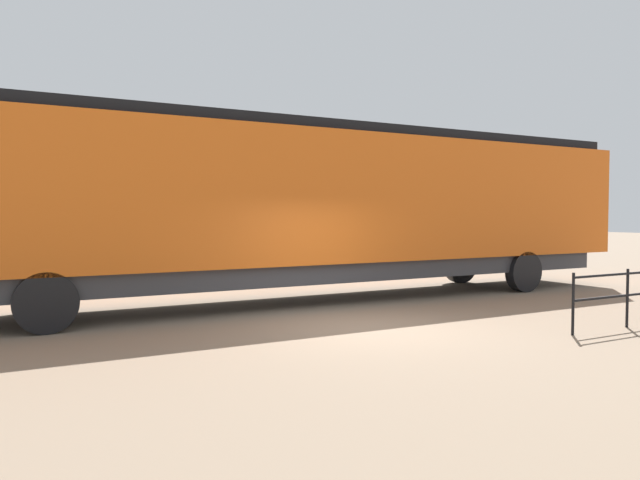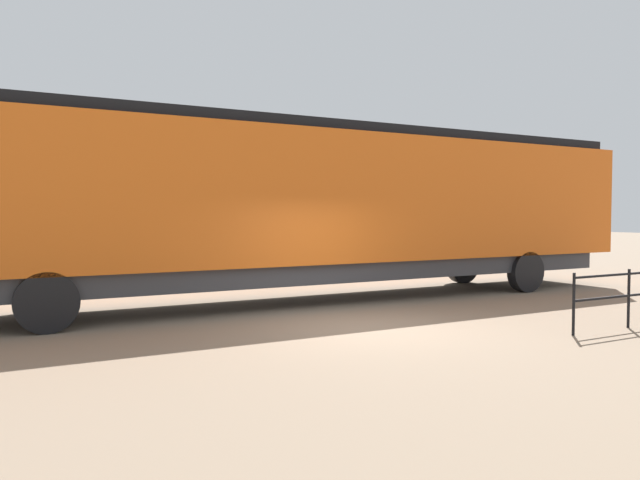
{
  "view_description": "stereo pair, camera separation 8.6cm",
  "coord_description": "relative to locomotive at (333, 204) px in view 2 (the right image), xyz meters",
  "views": [
    {
      "loc": [
        9.29,
        -6.07,
        2.1
      ],
      "look_at": [
        -0.26,
        -0.76,
        1.64
      ],
      "focal_mm": 33.81,
      "sensor_mm": 36.0,
      "label": 1
    },
    {
      "loc": [
        9.33,
        -6.0,
        2.1
      ],
      "look_at": [
        -0.26,
        -0.76,
        1.64
      ],
      "focal_mm": 33.81,
      "sensor_mm": 36.0,
      "label": 2
    }
  ],
  "objects": [
    {
      "name": "locomotive",
      "position": [
        0.0,
        0.0,
        0.0
      ],
      "size": [
        2.8,
        18.55,
        4.23
      ],
      "color": "orange",
      "rests_on": "ground_plane"
    },
    {
      "name": "ground_plane",
      "position": [
        3.51,
        -1.38,
        -2.37
      ],
      "size": [
        120.0,
        120.0,
        0.0
      ],
      "primitive_type": "plane",
      "color": "#84705B"
    }
  ]
}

